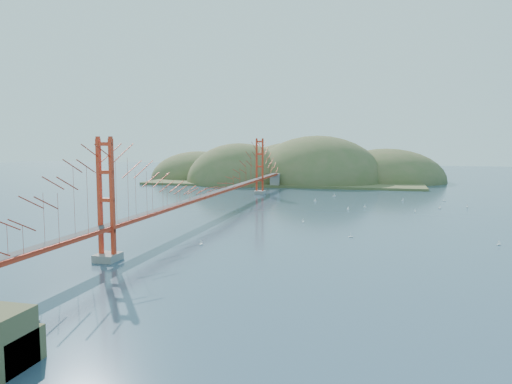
% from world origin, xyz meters
% --- Properties ---
extents(ground, '(320.00, 320.00, 0.00)m').
position_xyz_m(ground, '(0.00, 0.00, 0.00)').
color(ground, '#324C65').
rests_on(ground, ground).
extents(bridge, '(2.20, 94.40, 12.00)m').
position_xyz_m(bridge, '(0.00, 0.18, 7.01)').
color(bridge, gray).
rests_on(bridge, ground).
extents(far_headlands, '(84.00, 58.00, 25.00)m').
position_xyz_m(far_headlands, '(2.21, 68.52, 0.00)').
color(far_headlands, brown).
rests_on(far_headlands, ground).
extents(sailboat_8, '(0.62, 0.62, 0.65)m').
position_xyz_m(sailboat_8, '(28.82, 25.52, 0.15)').
color(sailboat_8, white).
rests_on(sailboat_8, ground).
extents(sailboat_9, '(0.61, 0.66, 0.74)m').
position_xyz_m(sailboat_9, '(38.98, 18.40, 0.16)').
color(sailboat_9, white).
rests_on(sailboat_9, ground).
extents(sailboat_10, '(0.45, 0.55, 0.65)m').
position_xyz_m(sailboat_10, '(6.00, -21.10, 0.15)').
color(sailboat_10, white).
rests_on(sailboat_10, ground).
extents(sailboat_13, '(0.66, 0.66, 0.69)m').
position_xyz_m(sailboat_13, '(37.36, -13.25, 0.15)').
color(sailboat_13, white).
rests_on(sailboat_13, ground).
extents(sailboat_17, '(0.55, 0.48, 0.63)m').
position_xyz_m(sailboat_17, '(34.29, 15.51, 0.14)').
color(sailboat_17, white).
rests_on(sailboat_17, ground).
extents(sailboat_14, '(0.41, 0.49, 0.58)m').
position_xyz_m(sailboat_14, '(30.11, 10.88, 0.14)').
color(sailboat_14, white).
rests_on(sailboat_14, ground).
extents(sailboat_16, '(0.51, 0.51, 0.58)m').
position_xyz_m(sailboat_16, '(22.18, 14.56, 0.14)').
color(sailboat_16, white).
rests_on(sailboat_16, ground).
extents(sailboat_15, '(0.38, 0.47, 0.55)m').
position_xyz_m(sailboat_15, '(34.46, 16.70, 0.13)').
color(sailboat_15, white).
rests_on(sailboat_15, ground).
extents(sailboat_12, '(0.58, 0.58, 0.63)m').
position_xyz_m(sailboat_12, '(12.96, 20.69, 0.14)').
color(sailboat_12, white).
rests_on(sailboat_12, ground).
extents(sailboat_7, '(0.67, 0.67, 0.71)m').
position_xyz_m(sailboat_7, '(36.19, 26.52, 0.15)').
color(sailboat_7, white).
rests_on(sailboat_7, ground).
extents(sailboat_3, '(0.60, 0.59, 0.68)m').
position_xyz_m(sailboat_3, '(15.62, 29.66, 0.15)').
color(sailboat_3, white).
rests_on(sailboat_3, ground).
extents(sailboat_0, '(0.41, 0.48, 0.56)m').
position_xyz_m(sailboat_0, '(14.45, -3.52, 0.13)').
color(sailboat_0, white).
rests_on(sailboat_0, ground).
extents(sailboat_1, '(0.51, 0.51, 0.57)m').
position_xyz_m(sailboat_1, '(19.64, 11.03, 0.14)').
color(sailboat_1, white).
rests_on(sailboat_1, ground).
extents(sailboat_2, '(0.51, 0.45, 0.58)m').
position_xyz_m(sailboat_2, '(21.52, -12.76, 0.14)').
color(sailboat_2, white).
rests_on(sailboat_2, ground).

